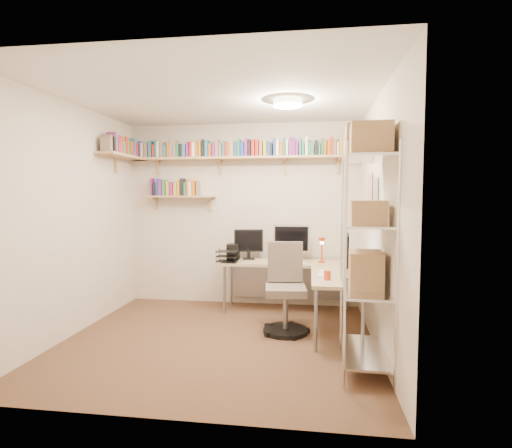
% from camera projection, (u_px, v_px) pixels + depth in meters
% --- Properties ---
extents(ground, '(3.20, 3.20, 0.00)m').
position_uv_depth(ground, '(218.00, 340.00, 4.17)').
color(ground, '#482D1E').
rests_on(ground, ground).
extents(room_shell, '(3.24, 3.04, 2.52)m').
position_uv_depth(room_shell, '(218.00, 192.00, 4.06)').
color(room_shell, beige).
rests_on(room_shell, ground).
extents(wall_shelves, '(3.12, 1.09, 0.80)m').
position_uv_depth(wall_shelves, '(208.00, 157.00, 5.37)').
color(wall_shelves, tan).
rests_on(wall_shelves, ground).
extents(corner_desk, '(1.74, 1.66, 1.13)m').
position_uv_depth(corner_desk, '(290.00, 265.00, 4.99)').
color(corner_desk, tan).
rests_on(corner_desk, ground).
extents(office_chair, '(0.52, 0.53, 0.99)m').
position_uv_depth(office_chair, '(285.00, 294.00, 4.43)').
color(office_chair, black).
rests_on(office_chair, ground).
extents(wire_rack, '(0.44, 0.85, 2.13)m').
position_uv_depth(wire_rack, '(367.00, 205.00, 3.39)').
color(wire_rack, silver).
rests_on(wire_rack, ground).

